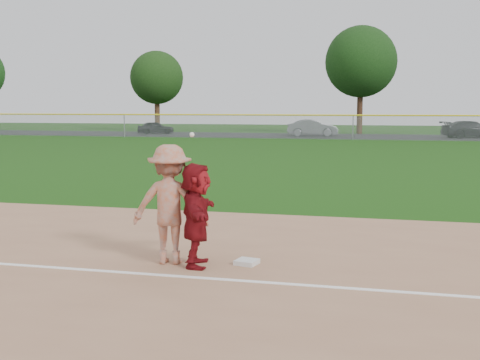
% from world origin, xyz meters
% --- Properties ---
extents(ground, '(160.00, 160.00, 0.00)m').
position_xyz_m(ground, '(0.00, 0.00, 0.00)').
color(ground, '#16420C').
rests_on(ground, ground).
extents(foul_line, '(60.00, 0.10, 0.01)m').
position_xyz_m(foul_line, '(0.00, -0.80, 0.03)').
color(foul_line, white).
rests_on(foul_line, infield_dirt).
extents(parking_asphalt, '(120.00, 10.00, 0.01)m').
position_xyz_m(parking_asphalt, '(0.00, 46.00, 0.01)').
color(parking_asphalt, black).
rests_on(parking_asphalt, ground).
extents(first_base, '(0.41, 0.41, 0.08)m').
position_xyz_m(first_base, '(0.44, 0.19, 0.06)').
color(first_base, silver).
rests_on(first_base, infield_dirt).
extents(base_runner, '(0.86, 1.69, 1.75)m').
position_xyz_m(base_runner, '(-0.36, -0.10, 0.89)').
color(base_runner, maroon).
rests_on(base_runner, infield_dirt).
extents(car_left, '(3.88, 2.78, 1.23)m').
position_xyz_m(car_left, '(-19.55, 46.28, 0.62)').
color(car_left, black).
rests_on(car_left, parking_asphalt).
extents(car_mid, '(4.80, 2.39, 1.51)m').
position_xyz_m(car_mid, '(-3.97, 45.55, 0.77)').
color(car_mid, slate).
rests_on(car_mid, parking_asphalt).
extents(car_right, '(5.44, 3.60, 1.46)m').
position_xyz_m(car_right, '(9.73, 45.66, 0.74)').
color(car_right, black).
rests_on(car_right, parking_asphalt).
extents(first_base_play, '(1.40, 0.92, 2.25)m').
position_xyz_m(first_base_play, '(-0.86, -0.01, 1.04)').
color(first_base_play, '#959597').
rests_on(first_base_play, infield_dirt).
extents(outfield_fence, '(110.00, 0.12, 110.00)m').
position_xyz_m(outfield_fence, '(0.00, 40.00, 1.96)').
color(outfield_fence, '#999EA0').
rests_on(outfield_fence, ground).
extents(tree_1, '(5.80, 5.80, 8.75)m').
position_xyz_m(tree_1, '(-22.00, 53.00, 5.83)').
color(tree_1, '#3D2516').
rests_on(tree_1, ground).
extents(tree_2, '(7.00, 7.00, 10.58)m').
position_xyz_m(tree_2, '(0.00, 51.50, 7.06)').
color(tree_2, '#351F13').
rests_on(tree_2, ground).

